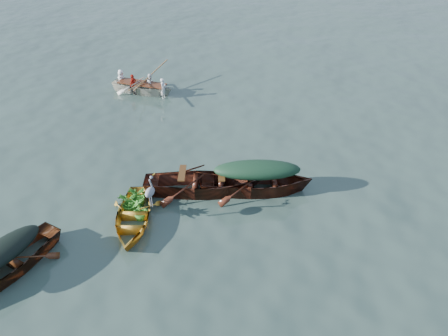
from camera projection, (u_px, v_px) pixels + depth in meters
The scene contains 13 objects.
ground at pixel (176, 241), 11.55m from camera, with size 140.00×140.00×0.00m, color #364C43.
yellow_dinghy at pixel (133, 224), 12.14m from camera, with size 1.41×3.24×0.88m, color gold.
dark_covered_boat at pixel (8, 272), 10.65m from camera, with size 1.46×3.93×1.00m, color #4D2D12.
green_tarp_boat at pixel (256, 192), 13.34m from camera, with size 1.46×4.71×1.12m, color #4D2312.
open_wooden_boat at pixel (203, 193), 13.32m from camera, with size 1.51×4.85×1.16m, color #542315.
rowed_boat at pixel (143, 93), 19.35m from camera, with size 1.19×3.95×0.92m, color silver.
dark_tarp_cover at pixel (0, 252), 10.26m from camera, with size 0.80×2.16×0.40m, color black.
green_tarp_cover at pixel (257, 170), 12.88m from camera, with size 0.81×2.59×0.52m, color #15341E.
thwart_benches at pixel (202, 176), 12.98m from camera, with size 0.91×2.42×0.04m, color #452810, non-canonical shape.
heron at pixel (150, 197), 11.68m from camera, with size 0.28×0.40×0.92m, color gray, non-canonical shape.
dinghy_weeds at pixel (135, 190), 12.18m from camera, with size 0.70×0.90×0.60m, color #2D761F.
rowers at pixel (141, 75), 18.87m from camera, with size 1.07×2.77×0.76m, color silver.
oars at pixel (142, 83), 19.07m from camera, with size 2.60×0.60×0.06m, color #A06E3C, non-canonical shape.
Camera 1 is at (3.99, -7.58, 8.09)m, focal length 35.00 mm.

